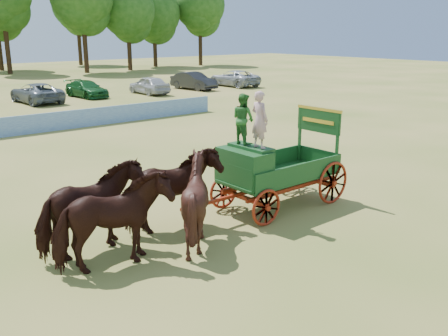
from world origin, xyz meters
TOP-DOWN VIEW (x-y plane):
  - ground at (0.00, 0.00)m, footprint 160.00×160.00m
  - horse_lead_left at (-4.29, 0.76)m, footprint 2.88×1.62m
  - horse_lead_right at (-4.29, 1.86)m, footprint 2.85×1.53m
  - horse_wheel_left at (-1.89, 0.76)m, footprint 2.31×2.11m
  - horse_wheel_right at (-1.89, 1.86)m, footprint 2.85×1.55m
  - farm_dray at (1.07, 1.33)m, footprint 6.00×2.00m
  - sponsor_banner at (-1.00, 18.00)m, footprint 26.00×0.08m

SIDE VIEW (x-z plane):
  - ground at x=0.00m, z-range 0.00..0.00m
  - sponsor_banner at x=-1.00m, z-range 0.00..1.05m
  - horse_lead_left at x=-4.29m, z-range 0.00..2.30m
  - horse_lead_right at x=-4.29m, z-range 0.00..2.30m
  - horse_wheel_right at x=-1.89m, z-range 0.00..2.30m
  - horse_wheel_left at x=-1.89m, z-range 0.00..2.31m
  - farm_dray at x=1.07m, z-range -0.26..3.54m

